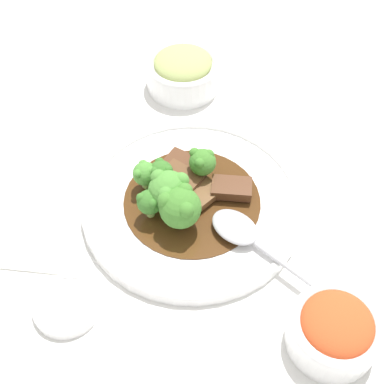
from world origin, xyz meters
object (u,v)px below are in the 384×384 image
(beef_strip_2, at_px, (183,163))
(broccoli_floret_5, at_px, (149,202))
(broccoli_floret_1, at_px, (169,191))
(serving_spoon, at_px, (247,236))
(broccoli_floret_4, at_px, (201,162))
(beef_strip_3, at_px, (182,178))
(side_bowl_appetizer, at_px, (183,71))
(side_bowl_kimchi, at_px, (334,330))
(broccoli_floret_0, at_px, (161,172))
(main_plate, at_px, (192,203))
(beef_strip_1, at_px, (200,195))
(beef_strip_0, at_px, (231,188))
(sauce_dish, at_px, (67,306))
(broccoli_floret_3, at_px, (144,174))
(broccoli_floret_2, at_px, (179,207))

(beef_strip_2, distance_m, broccoli_floret_5, 0.10)
(broccoli_floret_1, relative_size, serving_spoon, 0.26)
(broccoli_floret_4, distance_m, broccoli_floret_5, 0.09)
(beef_strip_3, xyz_separation_m, side_bowl_appetizer, (-0.08, 0.21, 0.00))
(side_bowl_kimchi, bearing_deg, broccoli_floret_5, 161.69)
(broccoli_floret_0, height_order, broccoli_floret_5, same)
(beef_strip_2, bearing_deg, side_bowl_kimchi, -36.15)
(main_plate, xyz_separation_m, beef_strip_1, (0.01, 0.01, 0.01))
(beef_strip_0, relative_size, beef_strip_3, 0.99)
(side_bowl_appetizer, relative_size, sauce_dish, 1.48)
(serving_spoon, bearing_deg, sauce_dish, -138.49)
(broccoli_floret_5, xyz_separation_m, side_bowl_kimchi, (0.25, -0.08, -0.02))
(beef_strip_3, height_order, broccoli_floret_3, broccoli_floret_3)
(broccoli_floret_4, bearing_deg, side_bowl_appetizer, 116.87)
(main_plate, height_order, beef_strip_1, beef_strip_1)
(beef_strip_3, relative_size, sauce_dish, 0.75)
(broccoli_floret_5, distance_m, serving_spoon, 0.13)
(broccoli_floret_0, bearing_deg, broccoli_floret_2, -48.43)
(broccoli_floret_1, xyz_separation_m, broccoli_floret_2, (0.02, -0.02, 0.00))
(beef_strip_0, height_order, serving_spoon, beef_strip_0)
(broccoli_floret_1, xyz_separation_m, side_bowl_appetizer, (-0.08, 0.26, -0.02))
(broccoli_floret_0, xyz_separation_m, broccoli_floret_2, (0.05, -0.05, 0.01))
(beef_strip_1, bearing_deg, broccoli_floret_0, 177.41)
(main_plate, height_order, beef_strip_2, beef_strip_2)
(broccoli_floret_0, bearing_deg, serving_spoon, -18.60)
(broccoli_floret_2, xyz_separation_m, broccoli_floret_3, (-0.07, 0.04, -0.01))
(beef_strip_0, bearing_deg, serving_spoon, -58.32)
(serving_spoon, relative_size, side_bowl_kimchi, 2.25)
(beef_strip_2, xyz_separation_m, serving_spoon, (0.12, -0.09, 0.00))
(beef_strip_0, xyz_separation_m, broccoli_floret_1, (-0.07, -0.05, 0.03))
(beef_strip_2, height_order, side_bowl_appetizer, side_bowl_appetizer)
(serving_spoon, bearing_deg, broccoli_floret_5, -177.41)
(broccoli_floret_0, relative_size, side_bowl_kimchi, 0.43)
(broccoli_floret_2, relative_size, broccoli_floret_5, 1.42)
(beef_strip_1, relative_size, beef_strip_2, 1.23)
(beef_strip_3, relative_size, broccoli_floret_3, 1.43)
(side_bowl_kimchi, bearing_deg, broccoli_floret_3, 155.84)
(main_plate, relative_size, sauce_dish, 3.69)
(beef_strip_0, distance_m, side_bowl_appetizer, 0.25)
(beef_strip_2, relative_size, broccoli_floret_4, 1.11)
(beef_strip_2, relative_size, broccoli_floret_0, 1.24)
(main_plate, relative_size, broccoli_floret_3, 7.01)
(broccoli_floret_1, xyz_separation_m, broccoli_floret_4, (0.02, 0.06, -0.00))
(beef_strip_2, relative_size, broccoli_floret_1, 0.89)
(broccoli_floret_0, xyz_separation_m, broccoli_floret_4, (0.04, 0.03, 0.00))
(broccoli_floret_2, xyz_separation_m, broccoli_floret_5, (-0.04, 0.00, -0.01))
(beef_strip_3, relative_size, serving_spoon, 0.27)
(main_plate, height_order, sauce_dish, main_plate)
(broccoli_floret_2, height_order, broccoli_floret_4, broccoli_floret_2)
(beef_strip_1, xyz_separation_m, broccoli_floret_0, (-0.06, 0.00, 0.02))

